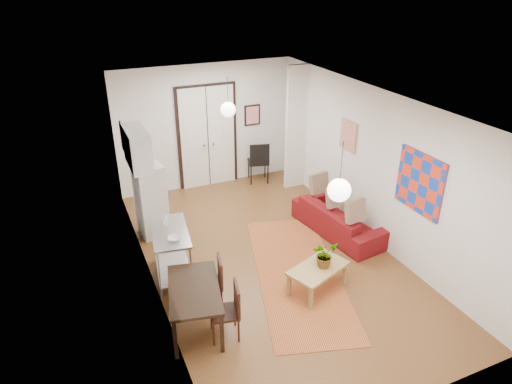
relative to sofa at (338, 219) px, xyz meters
name	(u,v)px	position (x,y,z in m)	size (l,w,h in m)	color
floor	(269,257)	(-1.62, -0.25, -0.30)	(7.00, 7.00, 0.00)	brown
ceiling	(272,101)	(-1.62, -0.25, 2.60)	(4.20, 7.00, 0.02)	silver
wall_back	(207,127)	(-1.62, 3.25, 1.15)	(4.20, 0.02, 2.90)	white
wall_front	(411,314)	(-1.62, -3.75, 1.15)	(4.20, 0.02, 2.90)	white
wall_left	(147,209)	(-3.72, -0.25, 1.15)	(0.02, 7.00, 2.90)	white
wall_right	(372,166)	(0.48, -0.25, 1.15)	(0.02, 7.00, 2.90)	white
double_doors	(208,138)	(-1.62, 3.21, 0.90)	(1.44, 0.06, 2.50)	white
stub_partition	(296,129)	(0.23, 2.30, 1.15)	(0.50, 0.10, 2.90)	white
wall_cabinet	(137,148)	(-3.54, 1.25, 1.60)	(0.35, 1.00, 0.70)	silver
painting_popart	(420,183)	(0.46, -1.50, 1.35)	(0.05, 1.00, 1.00)	red
painting_abstract	(349,136)	(0.46, 0.55, 1.50)	(0.05, 0.50, 0.60)	#F1DFC9
poster_back	(252,115)	(-0.47, 3.22, 1.30)	(0.40, 0.03, 0.50)	red
print_left	(123,138)	(-3.69, 1.75, 1.65)	(0.03, 0.44, 0.54)	brown
pendant_back	(228,110)	(-1.62, 1.75, 1.95)	(0.30, 0.30, 0.80)	white
pendant_front	(339,190)	(-1.62, -2.25, 1.95)	(0.30, 0.30, 0.80)	white
kilim_rug	(297,273)	(-1.38, -0.89, -0.30)	(1.37, 3.65, 0.01)	#C66431
sofa	(338,219)	(0.00, 0.00, 0.00)	(2.06, 0.80, 0.60)	maroon
coffee_table	(318,270)	(-1.30, -1.41, 0.08)	(1.13, 0.88, 0.44)	#A5884E
potted_plant	(324,254)	(-1.20, -1.41, 0.36)	(0.34, 0.39, 0.43)	#336C30
kitchen_counter	(171,247)	(-3.37, -0.10, 0.27)	(0.74, 1.23, 0.89)	#BABCBF
bowl	(174,239)	(-3.37, -0.40, 0.62)	(0.21, 0.21, 0.05)	beige
soap_bottle	(166,219)	(-3.37, 0.15, 0.68)	(0.08, 0.09, 0.18)	#5286B1
fridge	(151,201)	(-3.37, 1.42, 0.43)	(0.52, 0.52, 1.46)	silver
dining_table	(194,292)	(-3.37, -1.44, 0.31)	(0.96, 1.37, 0.69)	black
dining_chair_near	(207,277)	(-3.05, -1.01, 0.19)	(0.48, 0.62, 0.86)	#3A1B12
dining_chair_far	(222,304)	(-3.05, -1.71, 0.19)	(0.48, 0.62, 0.86)	#3A1B12
black_side_chair	(257,157)	(-0.45, 3.00, 0.31)	(0.58, 0.59, 1.04)	black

